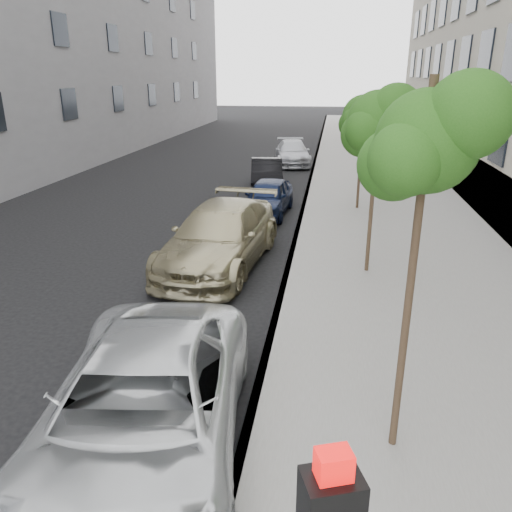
% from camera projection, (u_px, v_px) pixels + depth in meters
% --- Properties ---
extents(ground, '(160.00, 160.00, 0.00)m').
position_uv_depth(ground, '(130.00, 510.00, 5.97)').
color(ground, black).
rests_on(ground, ground).
extents(sidewalk, '(6.40, 72.00, 0.14)m').
position_uv_depth(sidewalk, '(371.00, 167.00, 27.62)').
color(sidewalk, gray).
rests_on(sidewalk, ground).
extents(curb, '(0.15, 72.00, 0.14)m').
position_uv_depth(curb, '(314.00, 165.00, 28.06)').
color(curb, '#9E9B93').
rests_on(curb, ground).
extents(tree_near, '(1.54, 1.34, 4.83)m').
position_uv_depth(tree_near, '(429.00, 143.00, 5.47)').
color(tree_near, '#38281C').
rests_on(tree_near, sidewalk).
extents(tree_mid, '(1.80, 1.60, 4.60)m').
position_uv_depth(tree_mid, '(380.00, 122.00, 11.62)').
color(tree_mid, '#38281C').
rests_on(tree_mid, sidewalk).
extents(tree_far, '(1.82, 1.62, 4.25)m').
position_uv_depth(tree_far, '(364.00, 116.00, 17.78)').
color(tree_far, '#38281C').
rests_on(tree_far, sidewalk).
extents(minivan, '(3.26, 5.85, 1.55)m').
position_uv_depth(minivan, '(143.00, 410.00, 6.52)').
color(minivan, silver).
rests_on(minivan, ground).
extents(suv, '(2.85, 5.80, 1.62)m').
position_uv_depth(suv, '(220.00, 236.00, 13.38)').
color(suv, tan).
rests_on(suv, ground).
extents(sedan_blue, '(1.77, 3.87, 1.29)m').
position_uv_depth(sedan_blue, '(268.00, 197.00, 18.37)').
color(sedan_blue, '#101936').
rests_on(sedan_blue, ground).
extents(sedan_black, '(1.94, 4.10, 1.30)m').
position_uv_depth(sedan_black, '(267.00, 174.00, 22.60)').
color(sedan_black, black).
rests_on(sedan_black, ground).
extents(sedan_rear, '(2.54, 4.80, 1.33)m').
position_uv_depth(sedan_rear, '(292.00, 153.00, 28.58)').
color(sedan_rear, '#B1B2B9').
rests_on(sedan_rear, ground).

